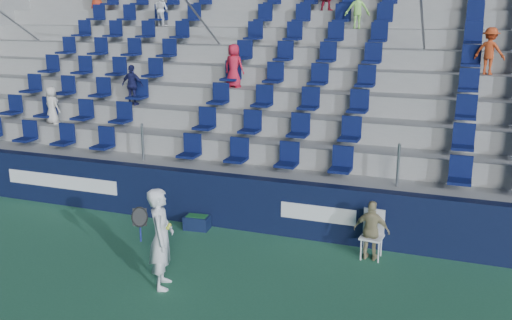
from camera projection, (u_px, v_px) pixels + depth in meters
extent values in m
plane|color=#30704D|center=(188.00, 293.00, 9.79)|extent=(70.00, 70.00, 0.00)
cube|color=black|center=(253.00, 204.00, 12.49)|extent=(24.00, 0.30, 1.20)
cube|color=white|center=(61.00, 182.00, 14.03)|extent=(3.20, 0.02, 0.34)
cube|color=white|center=(318.00, 214.00, 11.83)|extent=(1.60, 0.02, 0.34)
cube|color=gray|center=(262.00, 196.00, 13.01)|extent=(24.00, 0.85, 1.20)
cube|color=gray|center=(274.00, 176.00, 13.72)|extent=(24.00, 0.85, 1.70)
cube|color=gray|center=(285.00, 157.00, 14.42)|extent=(24.00, 0.85, 2.20)
cube|color=gray|center=(295.00, 141.00, 15.13)|extent=(24.00, 0.85, 2.70)
cube|color=gray|center=(304.00, 126.00, 15.84)|extent=(24.00, 0.85, 3.20)
cube|color=gray|center=(312.00, 112.00, 16.54)|extent=(24.00, 0.85, 3.70)
cube|color=gray|center=(319.00, 99.00, 17.25)|extent=(24.00, 0.85, 4.20)
cube|color=gray|center=(326.00, 88.00, 17.95)|extent=(24.00, 0.85, 4.70)
cube|color=gray|center=(333.00, 77.00, 18.66)|extent=(24.00, 0.85, 5.20)
cube|color=gray|center=(338.00, 60.00, 19.15)|extent=(24.00, 0.50, 6.20)
cube|color=#0B1444|center=(262.00, 156.00, 12.77)|extent=(16.05, 0.50, 0.70)
cube|color=#0B1444|center=(274.00, 127.00, 13.41)|extent=(16.05, 0.50, 0.70)
cube|color=#0B1444|center=(286.00, 101.00, 14.05)|extent=(16.05, 0.50, 0.70)
cube|color=#0B1444|center=(296.00, 77.00, 14.70)|extent=(16.05, 0.50, 0.70)
cube|color=#0B1444|center=(305.00, 55.00, 15.34)|extent=(16.05, 0.50, 0.70)
cube|color=#0B1444|center=(314.00, 35.00, 15.98)|extent=(16.05, 0.50, 0.70)
cube|color=#0B1444|center=(322.00, 16.00, 16.62)|extent=(16.05, 0.50, 0.70)
cylinder|color=gray|center=(204.00, 23.00, 16.15)|extent=(0.06, 7.68, 4.55)
cylinder|color=gray|center=(423.00, 25.00, 14.12)|extent=(0.06, 7.68, 4.55)
cylinder|color=gray|center=(14.00, 22.00, 18.45)|extent=(0.06, 7.68, 4.55)
imported|color=white|center=(161.00, 10.00, 18.32)|extent=(0.60, 0.54, 1.04)
imported|color=#191B4B|center=(132.00, 85.00, 15.42)|extent=(0.64, 0.27, 1.09)
imported|color=beige|center=(52.00, 105.00, 15.48)|extent=(0.57, 0.45, 1.02)
imported|color=#C7421A|center=(490.00, 51.00, 13.68)|extent=(0.82, 0.63, 1.12)
imported|color=#83D053|center=(357.00, 9.00, 16.17)|extent=(0.79, 0.58, 1.09)
imported|color=red|center=(234.00, 66.00, 15.17)|extent=(0.61, 0.45, 1.15)
imported|color=white|center=(161.00, 238.00, 9.82)|extent=(0.65, 0.77, 1.81)
cylinder|color=navy|center=(141.00, 234.00, 9.64)|extent=(0.03, 0.03, 0.28)
torus|color=black|center=(140.00, 217.00, 9.56)|extent=(0.30, 0.17, 0.28)
plane|color=#262626|center=(140.00, 217.00, 9.56)|extent=(0.30, 0.16, 0.29)
sphere|color=#D5EA36|center=(168.00, 228.00, 9.48)|extent=(0.07, 0.07, 0.07)
sphere|color=#D5EA36|center=(169.00, 225.00, 9.52)|extent=(0.07, 0.07, 0.07)
cube|color=white|center=(372.00, 237.00, 11.07)|extent=(0.45, 0.45, 0.04)
cube|color=white|center=(374.00, 221.00, 11.19)|extent=(0.42, 0.08, 0.52)
cylinder|color=white|center=(361.00, 250.00, 11.04)|extent=(0.03, 0.03, 0.42)
cylinder|color=white|center=(378.00, 253.00, 10.92)|extent=(0.03, 0.03, 0.42)
cylinder|color=white|center=(364.00, 244.00, 11.34)|extent=(0.03, 0.03, 0.42)
cylinder|color=white|center=(381.00, 246.00, 11.23)|extent=(0.03, 0.03, 0.42)
imported|color=tan|center=(372.00, 231.00, 10.99)|extent=(0.71, 0.33, 1.19)
cube|color=#0F1837|center=(197.00, 222.00, 12.64)|extent=(0.59, 0.42, 0.30)
cube|color=#1E662D|center=(197.00, 219.00, 12.62)|extent=(0.48, 0.31, 0.18)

